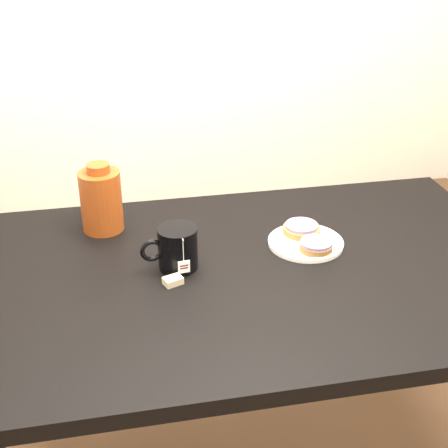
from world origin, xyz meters
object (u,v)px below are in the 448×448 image
at_px(bagel_front, 316,246).
at_px(teabag_pouch, 173,281).
at_px(bagel_back, 301,229).
at_px(table, 262,293).
at_px(mug, 177,248).
at_px(bagel_package, 101,200).
at_px(plate, 306,242).

relative_size(bagel_front, teabag_pouch, 2.75).
bearing_deg(teabag_pouch, bagel_back, 24.19).
bearing_deg(bagel_back, table, -137.01).
distance_m(table, mug, 0.26).
bearing_deg(teabag_pouch, bagel_package, 115.96).
bearing_deg(plate, teabag_pouch, -161.83).
bearing_deg(mug, bagel_front, -8.15).
relative_size(plate, teabag_pouch, 4.55).
xyz_separation_m(plate, bagel_back, (0.00, 0.05, 0.02)).
xyz_separation_m(table, teabag_pouch, (-0.24, -0.04, 0.09)).
bearing_deg(table, bagel_front, 12.85).
relative_size(table, teabag_pouch, 31.11).
height_order(table, plate, plate).
bearing_deg(plate, mug, -172.09).
bearing_deg(table, bagel_back, 42.99).
bearing_deg(teabag_pouch, plate, 18.17).
height_order(bagel_front, teabag_pouch, bagel_front).
bearing_deg(bagel_front, table, -167.15).
bearing_deg(table, bagel_package, 143.78).
xyz_separation_m(bagel_front, teabag_pouch, (-0.39, -0.07, -0.02)).
height_order(mug, teabag_pouch, mug).
bearing_deg(mug, table, -17.80).
xyz_separation_m(plate, bagel_front, (0.01, -0.05, 0.02)).
xyz_separation_m(plate, bagel_package, (-0.54, 0.20, 0.08)).
bearing_deg(bagel_package, bagel_front, -24.84).
bearing_deg(teabag_pouch, bagel_front, 10.32).
bearing_deg(bagel_back, teabag_pouch, -155.81).
xyz_separation_m(plate, mug, (-0.36, -0.05, 0.05)).
relative_size(teabag_pouch, bagel_package, 0.23).
relative_size(bagel_front, mug, 0.81).
bearing_deg(bagel_front, mug, 179.41).
distance_m(bagel_back, teabag_pouch, 0.42).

